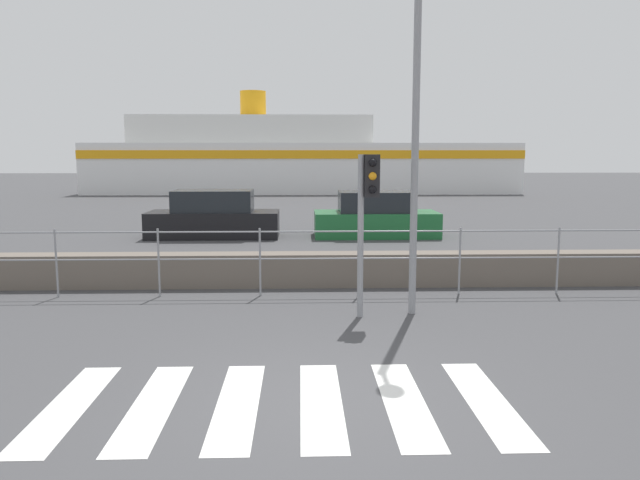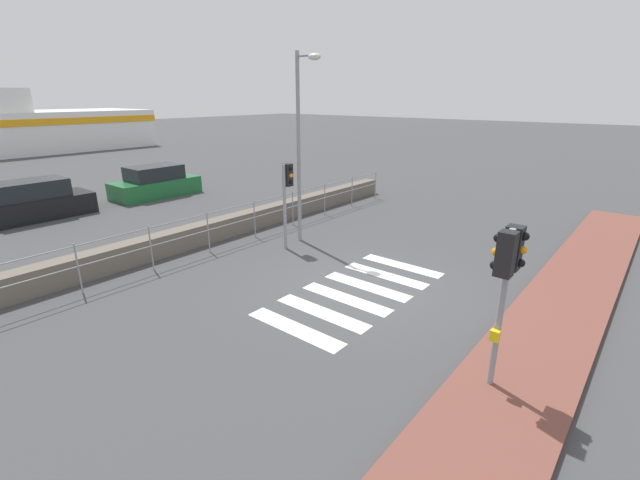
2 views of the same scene
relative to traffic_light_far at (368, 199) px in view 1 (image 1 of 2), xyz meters
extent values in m
plane|color=#424244|center=(-0.90, -3.56, -1.95)|extent=(160.00, 160.00, 0.00)
cube|color=silver|center=(-3.57, -3.56, -1.95)|extent=(0.45, 2.40, 0.01)
cube|color=silver|center=(-2.67, -3.56, -1.95)|extent=(0.45, 2.40, 0.01)
cube|color=silver|center=(-1.77, -3.56, -1.95)|extent=(0.45, 2.40, 0.01)
cube|color=silver|center=(-0.87, -3.56, -1.95)|extent=(0.45, 2.40, 0.01)
cube|color=silver|center=(0.03, -3.56, -1.95)|extent=(0.45, 2.40, 0.01)
cube|color=silver|center=(0.93, -3.56, -1.95)|extent=(0.45, 2.40, 0.01)
cube|color=#6B6056|center=(-0.90, 2.47, -1.62)|extent=(18.91, 0.55, 0.67)
cylinder|color=gray|center=(-0.90, 1.59, -0.73)|extent=(17.02, 0.03, 0.03)
cylinder|color=gray|center=(-0.90, 1.59, -1.25)|extent=(17.02, 0.03, 0.03)
cylinder|color=gray|center=(-5.62, 1.59, -1.31)|extent=(0.04, 0.04, 1.29)
cylinder|color=gray|center=(-3.73, 1.59, -1.31)|extent=(0.04, 0.04, 1.29)
cylinder|color=gray|center=(-1.84, 1.59, -1.31)|extent=(0.04, 0.04, 1.29)
cylinder|color=gray|center=(0.05, 1.59, -1.31)|extent=(0.04, 0.04, 1.29)
cylinder|color=gray|center=(1.94, 1.59, -1.31)|extent=(0.04, 0.04, 1.29)
cylinder|color=gray|center=(3.83, 1.59, -1.31)|extent=(0.04, 0.04, 1.29)
cylinder|color=gray|center=(-0.11, 0.01, -0.63)|extent=(0.10, 0.10, 2.66)
cube|color=black|center=(0.06, 0.01, 0.36)|extent=(0.24, 0.24, 0.68)
sphere|color=black|center=(0.06, -0.13, 0.57)|extent=(0.13, 0.13, 0.13)
sphere|color=orange|center=(0.06, -0.13, 0.36)|extent=(0.13, 0.13, 0.13)
sphere|color=black|center=(0.06, -0.13, 0.15)|extent=(0.13, 0.13, 0.13)
cylinder|color=gray|center=(0.79, 0.21, 0.97)|extent=(0.12, 0.12, 5.85)
cube|color=white|center=(-0.90, 34.63, -0.28)|extent=(28.81, 8.52, 3.34)
cube|color=white|center=(-4.35, 34.63, 2.31)|extent=(16.13, 6.82, 1.84)
cube|color=orange|center=(-0.90, 30.35, 0.65)|extent=(28.81, 0.08, 0.53)
cylinder|color=orange|center=(-4.35, 34.63, 4.13)|extent=(1.80, 1.80, 1.80)
cube|color=black|center=(-3.86, 10.03, -1.54)|extent=(4.16, 1.71, 0.83)
cube|color=#1E2328|center=(-3.86, 10.03, -0.78)|extent=(2.49, 1.51, 0.68)
cube|color=#1E6633|center=(1.36, 10.03, -1.55)|extent=(3.97, 1.77, 0.80)
cube|color=#1E2328|center=(1.36, 10.03, -0.82)|extent=(2.38, 1.56, 0.66)
camera|label=1|loc=(-1.08, -9.97, 0.72)|focal=35.00mm
camera|label=2|loc=(-9.27, -8.93, 2.64)|focal=24.00mm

